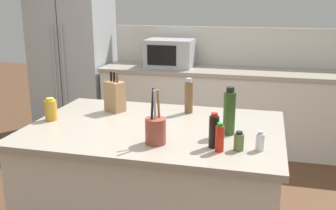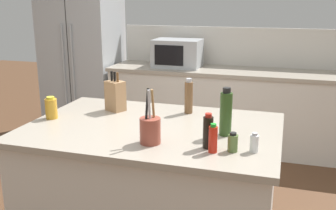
{
  "view_description": "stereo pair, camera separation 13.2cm",
  "coord_description": "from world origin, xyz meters",
  "px_view_note": "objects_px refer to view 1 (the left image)",
  "views": [
    {
      "loc": [
        0.68,
        -2.33,
        1.75
      ],
      "look_at": [
        0.0,
        0.35,
        0.99
      ],
      "focal_mm": 42.0,
      "sensor_mm": 36.0,
      "label": 1
    },
    {
      "loc": [
        0.8,
        -2.29,
        1.75
      ],
      "look_at": [
        0.0,
        0.35,
        0.99
      ],
      "focal_mm": 42.0,
      "sensor_mm": 36.0,
      "label": 2
    }
  ],
  "objects_px": {
    "microwave": "(170,53)",
    "spice_jar_oregano": "(239,142)",
    "knife_block": "(115,96)",
    "hot_sauce_bottle": "(220,138)",
    "soy_sauce_bottle": "(214,131)",
    "salt_shaker": "(260,142)",
    "olive_oil_bottle": "(229,112)",
    "utensil_crock": "(156,130)",
    "refrigerator": "(74,63)",
    "pepper_grinder": "(189,97)",
    "honey_jar": "(51,110)"
  },
  "relations": [
    {
      "from": "knife_block",
      "to": "pepper_grinder",
      "type": "relative_size",
      "value": 1.14
    },
    {
      "from": "refrigerator",
      "to": "olive_oil_bottle",
      "type": "relative_size",
      "value": 6.3
    },
    {
      "from": "utensil_crock",
      "to": "microwave",
      "type": "bearing_deg",
      "value": 102.11
    },
    {
      "from": "hot_sauce_bottle",
      "to": "olive_oil_bottle",
      "type": "relative_size",
      "value": 0.55
    },
    {
      "from": "refrigerator",
      "to": "olive_oil_bottle",
      "type": "distance_m",
      "value": 3.18
    },
    {
      "from": "utensil_crock",
      "to": "pepper_grinder",
      "type": "relative_size",
      "value": 1.26
    },
    {
      "from": "refrigerator",
      "to": "salt_shaker",
      "type": "xyz_separation_m",
      "value": [
        2.4,
        -2.51,
        0.06
      ]
    },
    {
      "from": "knife_block",
      "to": "hot_sauce_bottle",
      "type": "relative_size",
      "value": 1.79
    },
    {
      "from": "hot_sauce_bottle",
      "to": "salt_shaker",
      "type": "xyz_separation_m",
      "value": [
        0.21,
        0.07,
        -0.03
      ]
    },
    {
      "from": "utensil_crock",
      "to": "salt_shaker",
      "type": "height_order",
      "value": "utensil_crock"
    },
    {
      "from": "microwave",
      "to": "utensil_crock",
      "type": "bearing_deg",
      "value": -77.89
    },
    {
      "from": "honey_jar",
      "to": "salt_shaker",
      "type": "distance_m",
      "value": 1.41
    },
    {
      "from": "microwave",
      "to": "spice_jar_oregano",
      "type": "bearing_deg",
      "value": -67.95
    },
    {
      "from": "microwave",
      "to": "spice_jar_oregano",
      "type": "xyz_separation_m",
      "value": [
        1.0,
        -2.48,
        -0.11
      ]
    },
    {
      "from": "spice_jar_oregano",
      "to": "pepper_grinder",
      "type": "height_order",
      "value": "pepper_grinder"
    },
    {
      "from": "pepper_grinder",
      "to": "microwave",
      "type": "bearing_deg",
      "value": 107.99
    },
    {
      "from": "utensil_crock",
      "to": "soy_sauce_bottle",
      "type": "xyz_separation_m",
      "value": [
        0.33,
        0.02,
        0.01
      ]
    },
    {
      "from": "microwave",
      "to": "soy_sauce_bottle",
      "type": "relative_size",
      "value": 2.76
    },
    {
      "from": "utensil_crock",
      "to": "pepper_grinder",
      "type": "distance_m",
      "value": 0.66
    },
    {
      "from": "microwave",
      "to": "utensil_crock",
      "type": "relative_size",
      "value": 1.72
    },
    {
      "from": "microwave",
      "to": "honey_jar",
      "type": "xyz_separation_m",
      "value": [
        -0.28,
        -2.24,
        -0.09
      ]
    },
    {
      "from": "soy_sauce_bottle",
      "to": "hot_sauce_bottle",
      "type": "relative_size",
      "value": 1.24
    },
    {
      "from": "olive_oil_bottle",
      "to": "salt_shaker",
      "type": "distance_m",
      "value": 0.31
    },
    {
      "from": "soy_sauce_bottle",
      "to": "olive_oil_bottle",
      "type": "xyz_separation_m",
      "value": [
        0.06,
        0.24,
        0.05
      ]
    },
    {
      "from": "knife_block",
      "to": "pepper_grinder",
      "type": "xyz_separation_m",
      "value": [
        0.53,
        0.09,
        0.01
      ]
    },
    {
      "from": "knife_block",
      "to": "salt_shaker",
      "type": "distance_m",
      "value": 1.17
    },
    {
      "from": "salt_shaker",
      "to": "knife_block",
      "type": "bearing_deg",
      "value": 153.58
    },
    {
      "from": "spice_jar_oregano",
      "to": "refrigerator",
      "type": "bearing_deg",
      "value": 132.14
    },
    {
      "from": "microwave",
      "to": "pepper_grinder",
      "type": "xyz_separation_m",
      "value": [
        0.6,
        -1.84,
        -0.04
      ]
    },
    {
      "from": "soy_sauce_bottle",
      "to": "spice_jar_oregano",
      "type": "distance_m",
      "value": 0.15
    },
    {
      "from": "refrigerator",
      "to": "honey_jar",
      "type": "bearing_deg",
      "value": -66.22
    },
    {
      "from": "olive_oil_bottle",
      "to": "hot_sauce_bottle",
      "type": "bearing_deg",
      "value": -94.09
    },
    {
      "from": "hot_sauce_bottle",
      "to": "honey_jar",
      "type": "distance_m",
      "value": 1.21
    },
    {
      "from": "hot_sauce_bottle",
      "to": "pepper_grinder",
      "type": "height_order",
      "value": "pepper_grinder"
    },
    {
      "from": "knife_block",
      "to": "utensil_crock",
      "type": "height_order",
      "value": "utensil_crock"
    },
    {
      "from": "microwave",
      "to": "olive_oil_bottle",
      "type": "height_order",
      "value": "microwave"
    },
    {
      "from": "refrigerator",
      "to": "hot_sauce_bottle",
      "type": "distance_m",
      "value": 3.38
    },
    {
      "from": "honey_jar",
      "to": "spice_jar_oregano",
      "type": "bearing_deg",
      "value": -10.64
    },
    {
      "from": "pepper_grinder",
      "to": "knife_block",
      "type": "bearing_deg",
      "value": -169.94
    },
    {
      "from": "refrigerator",
      "to": "pepper_grinder",
      "type": "height_order",
      "value": "refrigerator"
    },
    {
      "from": "utensil_crock",
      "to": "olive_oil_bottle",
      "type": "bearing_deg",
      "value": 33.98
    },
    {
      "from": "utensil_crock",
      "to": "salt_shaker",
      "type": "xyz_separation_m",
      "value": [
        0.58,
        0.04,
        -0.03
      ]
    },
    {
      "from": "microwave",
      "to": "soy_sauce_bottle",
      "type": "distance_m",
      "value": 2.62
    },
    {
      "from": "olive_oil_bottle",
      "to": "salt_shaker",
      "type": "height_order",
      "value": "olive_oil_bottle"
    },
    {
      "from": "spice_jar_oregano",
      "to": "soy_sauce_bottle",
      "type": "bearing_deg",
      "value": 175.11
    },
    {
      "from": "hot_sauce_bottle",
      "to": "spice_jar_oregano",
      "type": "height_order",
      "value": "hot_sauce_bottle"
    },
    {
      "from": "refrigerator",
      "to": "olive_oil_bottle",
      "type": "height_order",
      "value": "refrigerator"
    },
    {
      "from": "refrigerator",
      "to": "knife_block",
      "type": "bearing_deg",
      "value": -55.71
    },
    {
      "from": "utensil_crock",
      "to": "soy_sauce_bottle",
      "type": "distance_m",
      "value": 0.33
    },
    {
      "from": "refrigerator",
      "to": "soy_sauce_bottle",
      "type": "bearing_deg",
      "value": -49.52
    }
  ]
}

